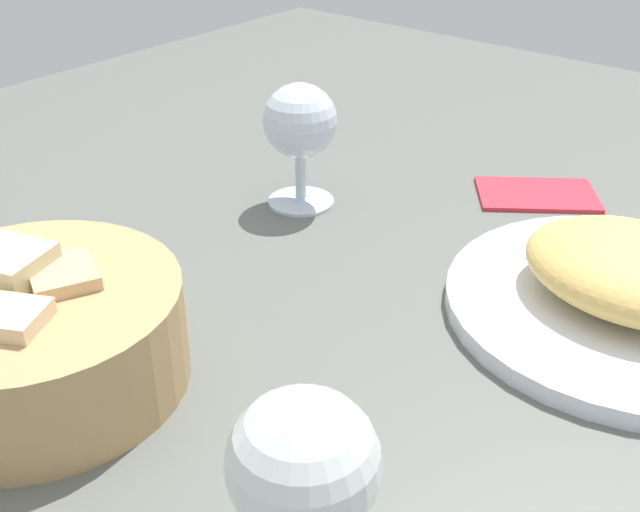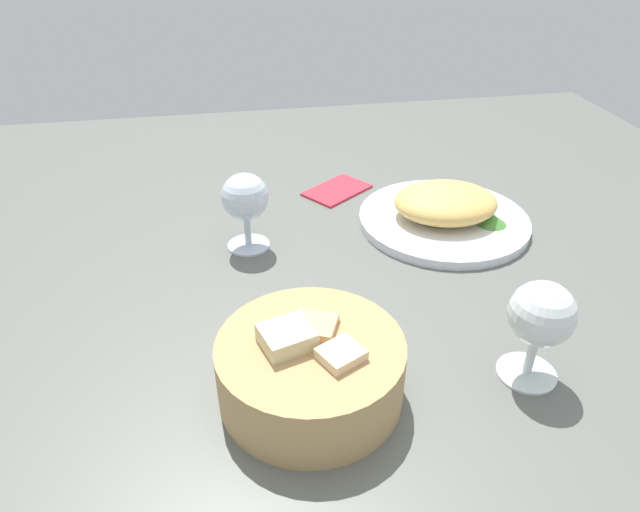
{
  "view_description": "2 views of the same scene",
  "coord_description": "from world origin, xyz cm",
  "px_view_note": "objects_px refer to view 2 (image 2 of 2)",
  "views": [
    {
      "loc": [
        -26.05,
        41.06,
        32.83
      ],
      "look_at": [
        5.57,
        2.66,
        4.08
      ],
      "focal_mm": 44.61,
      "sensor_mm": 36.0,
      "label": 1
    },
    {
      "loc": [
        20.19,
        62.56,
        44.15
      ],
      "look_at": [
        9.0,
        0.89,
        3.72
      ],
      "focal_mm": 32.03,
      "sensor_mm": 36.0,
      "label": 2
    }
  ],
  "objects_px": {
    "wine_glass_near": "(245,201)",
    "wine_glass_far": "(541,319)",
    "plate": "(443,220)",
    "folded_napkin": "(337,189)",
    "bread_basket": "(310,368)"
  },
  "relations": [
    {
      "from": "wine_glass_near",
      "to": "wine_glass_far",
      "type": "distance_m",
      "value": 0.42
    },
    {
      "from": "plate",
      "to": "wine_glass_far",
      "type": "relative_size",
      "value": 2.24
    },
    {
      "from": "plate",
      "to": "folded_napkin",
      "type": "distance_m",
      "value": 0.2
    },
    {
      "from": "wine_glass_far",
      "to": "wine_glass_near",
      "type": "bearing_deg",
      "value": -49.06
    },
    {
      "from": "bread_basket",
      "to": "folded_napkin",
      "type": "distance_m",
      "value": 0.47
    },
    {
      "from": "plate",
      "to": "bread_basket",
      "type": "height_order",
      "value": "bread_basket"
    },
    {
      "from": "plate",
      "to": "bread_basket",
      "type": "bearing_deg",
      "value": 50.17
    },
    {
      "from": "bread_basket",
      "to": "wine_glass_far",
      "type": "distance_m",
      "value": 0.24
    },
    {
      "from": "plate",
      "to": "wine_glass_near",
      "type": "distance_m",
      "value": 0.31
    },
    {
      "from": "wine_glass_far",
      "to": "plate",
      "type": "bearing_deg",
      "value": -94.96
    },
    {
      "from": "wine_glass_near",
      "to": "wine_glass_far",
      "type": "xyz_separation_m",
      "value": [
        -0.28,
        0.32,
        0.0
      ]
    },
    {
      "from": "plate",
      "to": "bread_basket",
      "type": "distance_m",
      "value": 0.41
    },
    {
      "from": "wine_glass_near",
      "to": "folded_napkin",
      "type": "relative_size",
      "value": 1.04
    },
    {
      "from": "plate",
      "to": "bread_basket",
      "type": "xyz_separation_m",
      "value": [
        0.26,
        0.31,
        0.03
      ]
    },
    {
      "from": "wine_glass_far",
      "to": "folded_napkin",
      "type": "height_order",
      "value": "wine_glass_far"
    }
  ]
}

